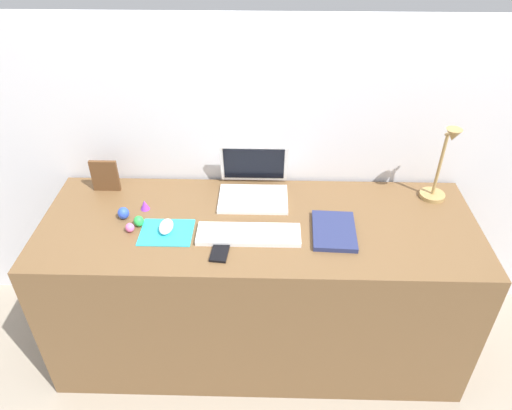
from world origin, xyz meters
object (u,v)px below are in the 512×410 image
(toy_figurine_green, at_px, (139,221))
(picture_frame, at_px, (105,176))
(cell_phone, at_px, (220,250))
(desk_lamp, at_px, (442,166))
(keyboard, at_px, (249,234))
(mouse, at_px, (166,227))
(toy_figurine_blue, at_px, (123,213))
(laptop, at_px, (254,183))
(toy_figurine_pink, at_px, (130,228))
(toy_figurine_purple, at_px, (145,205))
(notebook_pad, at_px, (334,231))

(toy_figurine_green, bearing_deg, picture_frame, 128.13)
(cell_phone, bearing_deg, desk_lamp, 27.72)
(keyboard, xyz_separation_m, picture_frame, (-0.65, 0.31, 0.06))
(mouse, distance_m, toy_figurine_blue, 0.21)
(toy_figurine_green, bearing_deg, laptop, 28.32)
(desk_lamp, height_order, toy_figurine_blue, desk_lamp)
(toy_figurine_green, relative_size, toy_figurine_blue, 0.89)
(toy_figurine_green, bearing_deg, toy_figurine_pink, -125.51)
(toy_figurine_green, height_order, toy_figurine_purple, toy_figurine_green)
(desk_lamp, height_order, toy_figurine_green, desk_lamp)
(mouse, bearing_deg, toy_figurine_pink, -176.29)
(toy_figurine_blue, bearing_deg, notebook_pad, -4.93)
(toy_figurine_purple, height_order, toy_figurine_pink, toy_figurine_purple)
(toy_figurine_blue, xyz_separation_m, toy_figurine_pink, (0.05, -0.09, -0.01))
(desk_lamp, distance_m, notebook_pad, 0.54)
(desk_lamp, bearing_deg, toy_figurine_green, -170.15)
(laptop, bearing_deg, toy_figurine_purple, -163.84)
(picture_frame, xyz_separation_m, toy_figurine_green, (0.20, -0.26, -0.05))
(laptop, bearing_deg, keyboard, -91.89)
(cell_phone, xyz_separation_m, desk_lamp, (0.90, 0.37, 0.17))
(laptop, height_order, toy_figurine_pink, laptop)
(laptop, height_order, picture_frame, laptop)
(toy_figurine_blue, height_order, toy_figurine_purple, toy_figurine_blue)
(picture_frame, relative_size, toy_figurine_pink, 3.83)
(cell_phone, relative_size, toy_figurine_blue, 2.47)
(notebook_pad, height_order, toy_figurine_purple, toy_figurine_purple)
(toy_figurine_blue, bearing_deg, toy_figurine_green, -33.30)
(toy_figurine_pink, bearing_deg, laptop, 30.46)
(cell_phone, xyz_separation_m, toy_figurine_green, (-0.34, 0.15, 0.02))
(keyboard, relative_size, cell_phone, 3.20)
(laptop, distance_m, toy_figurine_pink, 0.57)
(laptop, distance_m, mouse, 0.44)
(toy_figurine_pink, bearing_deg, cell_phone, -16.70)
(notebook_pad, height_order, toy_figurine_green, toy_figurine_green)
(laptop, xyz_separation_m, cell_phone, (-0.11, -0.40, -0.05))
(desk_lamp, bearing_deg, notebook_pad, -152.21)
(cell_phone, distance_m, notebook_pad, 0.46)
(laptop, bearing_deg, cell_phone, -106.08)
(toy_figurine_blue, relative_size, toy_figurine_purple, 1.19)
(toy_figurine_blue, bearing_deg, toy_figurine_purple, 41.55)
(keyboard, xyz_separation_m, notebook_pad, (0.34, 0.03, 0.00))
(desk_lamp, xyz_separation_m, toy_figurine_blue, (-1.32, -0.17, -0.15))
(mouse, bearing_deg, desk_lamp, 12.27)
(cell_phone, distance_m, toy_figurine_purple, 0.43)
(picture_frame, xyz_separation_m, toy_figurine_pink, (0.17, -0.29, -0.06))
(toy_figurine_purple, bearing_deg, notebook_pad, -10.06)
(cell_phone, bearing_deg, mouse, 157.62)
(mouse, xyz_separation_m, picture_frame, (-0.32, 0.29, 0.05))
(cell_phone, relative_size, desk_lamp, 0.36)
(toy_figurine_pink, bearing_deg, desk_lamp, 11.32)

